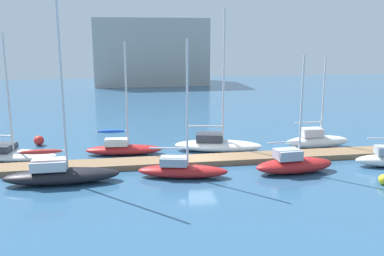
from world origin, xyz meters
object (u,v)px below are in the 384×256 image
object	(u,v)px
mooring_buoy_yellow	(384,180)
sailboat_5	(294,163)
sailboat_2	(123,147)
sailboat_3	(182,169)
sailboat_4	(217,144)
sailboat_1	(60,173)
harbor_building_distant	(150,52)
mooring_buoy_red	(39,141)
sailboat_0	(8,153)
sailboat_6	(317,140)

from	to	relation	value
mooring_buoy_yellow	sailboat_5	bearing A→B (deg)	145.21
sailboat_2	sailboat_5	bearing A→B (deg)	-24.77
sailboat_3	sailboat_4	size ratio (longest dim) A/B	0.80
sailboat_1	harbor_building_distant	distance (m)	53.27
sailboat_3	harbor_building_distant	distance (m)	52.64
sailboat_5	mooring_buoy_red	xyz separation A→B (m)	(-17.03, 9.71, -0.21)
sailboat_0	sailboat_2	xyz separation A→B (m)	(7.88, 0.09, 0.07)
sailboat_2	harbor_building_distant	world-z (taller)	harbor_building_distant
sailboat_0	sailboat_5	world-z (taller)	sailboat_0
mooring_buoy_yellow	harbor_building_distant	bearing A→B (deg)	99.62
sailboat_4	sailboat_1	bearing A→B (deg)	-139.27
sailboat_4	harbor_building_distant	size ratio (longest dim) A/B	0.54
sailboat_0	sailboat_1	distance (m)	6.96
sailboat_2	harbor_building_distant	size ratio (longest dim) A/B	0.42
sailboat_0	sailboat_3	size ratio (longest dim) A/B	1.04
sailboat_3	sailboat_2	bearing A→B (deg)	133.56
mooring_buoy_red	sailboat_4	bearing A→B (deg)	-16.30
sailboat_6	sailboat_5	bearing A→B (deg)	-128.66
sailboat_0	sailboat_2	size ratio (longest dim) A/B	1.07
sailboat_3	sailboat_5	bearing A→B (deg)	9.95
mooring_buoy_yellow	harbor_building_distant	xyz separation A→B (m)	(-9.42, 55.61, 5.32)
sailboat_5	mooring_buoy_red	size ratio (longest dim) A/B	9.42
sailboat_6	sailboat_0	bearing A→B (deg)	177.39
sailboat_2	mooring_buoy_red	xyz separation A→B (m)	(-6.49, 3.70, -0.14)
sailboat_4	sailboat_6	distance (m)	7.74
sailboat_3	sailboat_5	xyz separation A→B (m)	(7.06, -0.28, 0.06)
sailboat_5	mooring_buoy_yellow	size ratio (longest dim) A/B	11.88
sailboat_1	sailboat_4	bearing A→B (deg)	26.54
sailboat_6	sailboat_4	bearing A→B (deg)	176.03
sailboat_6	mooring_buoy_yellow	world-z (taller)	sailboat_6
mooring_buoy_red	sailboat_5	bearing A→B (deg)	-29.70
sailboat_0	mooring_buoy_red	world-z (taller)	sailboat_0
sailboat_1	sailboat_6	distance (m)	19.03
sailboat_2	mooring_buoy_yellow	bearing A→B (deg)	-26.30
harbor_building_distant	sailboat_1	bearing A→B (deg)	-99.84
sailboat_0	harbor_building_distant	size ratio (longest dim) A/B	0.45
sailboat_6	mooring_buoy_red	bearing A→B (deg)	167.18
mooring_buoy_red	sailboat_0	bearing A→B (deg)	-110.16
mooring_buoy_yellow	mooring_buoy_red	bearing A→B (deg)	149.24
sailboat_5	harbor_building_distant	bearing A→B (deg)	91.19
sailboat_1	sailboat_2	size ratio (longest dim) A/B	1.37
sailboat_0	sailboat_3	world-z (taller)	sailboat_0
mooring_buoy_yellow	mooring_buoy_red	distance (m)	24.79
sailboat_3	mooring_buoy_red	bearing A→B (deg)	148.85
sailboat_0	harbor_building_distant	xyz separation A→B (m)	(13.28, 46.72, 5.16)
sailboat_1	sailboat_3	xyz separation A→B (m)	(7.15, -0.10, -0.11)
sailboat_0	sailboat_6	xyz separation A→B (m)	(22.56, -0.48, 0.14)
sailboat_1	sailboat_0	bearing A→B (deg)	126.85
sailboat_3	sailboat_5	size ratio (longest dim) A/B	1.13
sailboat_4	mooring_buoy_yellow	distance (m)	11.77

